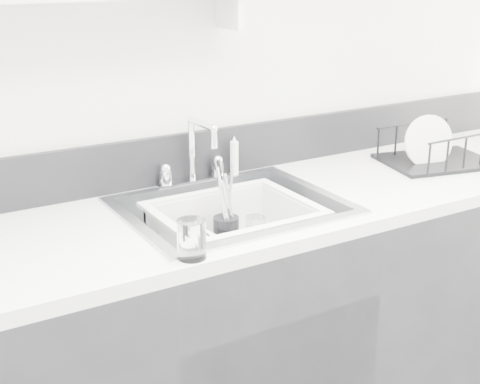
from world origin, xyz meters
TOP-DOWN VIEW (x-y plane):
  - counter_run at (0.00, 1.19)m, footprint 3.20×0.62m
  - backsplash at (0.00, 1.49)m, footprint 3.20×0.02m
  - sink at (0.00, 1.19)m, footprint 0.64×0.52m
  - faucet at (0.00, 1.44)m, footprint 0.26×0.18m
  - side_sprayer at (0.16, 1.44)m, footprint 0.03×0.03m
  - wash_tub at (-0.01, 1.16)m, footprint 0.47×0.38m
  - plate_stack at (-0.13, 1.15)m, footprint 0.28×0.27m
  - utensil_cup at (0.01, 1.24)m, footprint 0.08×0.08m
  - ladle at (-0.06, 1.16)m, footprint 0.22×0.25m
  - tumbler_in_tub at (0.10, 1.22)m, footprint 0.07×0.07m
  - tumbler_counter at (-0.27, 0.92)m, footprint 0.08×0.08m
  - dish_rack at (0.87, 1.20)m, footprint 0.43×0.36m
  - bowl_small at (0.06, 1.13)m, footprint 0.13×0.13m

SIDE VIEW (x-z plane):
  - counter_run at x=0.00m, z-range 0.00..0.92m
  - bowl_small at x=0.06m, z-range 0.77..0.80m
  - plate_stack at x=-0.13m, z-range 0.74..0.85m
  - ladle at x=-0.06m, z-range 0.77..0.84m
  - tumbler_in_tub at x=0.10m, z-range 0.77..0.86m
  - utensil_cup at x=0.01m, z-range 0.69..0.96m
  - sink at x=0.00m, z-range 0.73..0.93m
  - wash_tub at x=-0.01m, z-range 0.75..0.93m
  - tumbler_counter at x=-0.27m, z-range 0.92..1.02m
  - faucet at x=0.00m, z-range 0.87..1.09m
  - dish_rack at x=0.87m, z-range 0.92..1.05m
  - side_sprayer at x=0.16m, z-range 0.92..1.06m
  - backsplash at x=0.00m, z-range 0.92..1.08m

